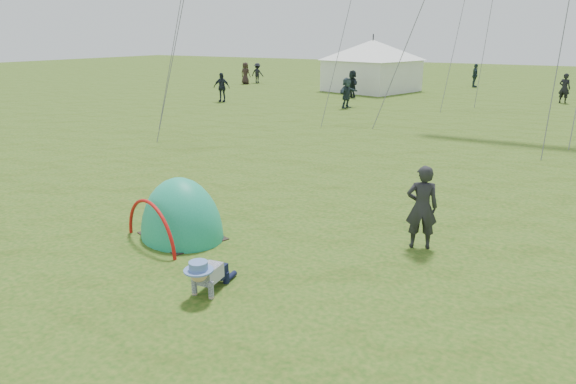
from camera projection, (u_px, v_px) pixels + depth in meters
The scene contains 12 objects.
ground at pixel (258, 313), 7.55m from camera, with size 140.00×140.00×0.00m, color #1B4B10.
crawling_toddler at pixel (207, 274), 8.06m from camera, with size 0.58×0.83×0.64m, color black, non-canonical shape.
popup_tent at pixel (183, 236), 10.40m from camera, with size 1.89×1.55×2.44m, color #139969.
standing_adult at pixel (422, 207), 9.64m from camera, with size 0.59×0.39×1.62m, color black.
event_marquee at pixel (372, 64), 36.23m from camera, with size 5.51×5.51×3.79m, color white, non-canonical shape.
crowd_person_2 at pixel (222, 87), 30.67m from camera, with size 1.00×0.42×1.71m, color #1F2531.
crowd_person_4 at pixel (245, 73), 41.64m from camera, with size 0.84×0.55×1.72m, color black.
crowd_person_5 at pixel (352, 84), 32.85m from camera, with size 1.59×0.51×1.71m, color black.
crowd_person_8 at pixel (475, 75), 39.20m from camera, with size 1.03×0.43×1.75m, color #25373E.
crowd_person_9 at pixel (257, 73), 42.43m from camera, with size 1.05×0.60×1.62m, color black.
crowd_person_11 at pixel (347, 93), 28.16m from camera, with size 1.53×0.49×1.65m, color #2B3C44.
crowd_person_12 at pixel (564, 88), 30.17m from camera, with size 0.63×0.41×1.73m, color black.
Camera 1 is at (3.79, -5.53, 3.93)m, focal length 32.00 mm.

